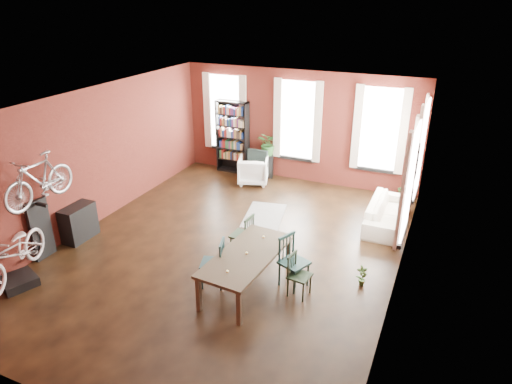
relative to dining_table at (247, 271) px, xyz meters
The scene contains 19 objects.
room 2.55m from the dining_table, 112.72° to the left, with size 9.00×9.04×3.22m.
dining_table is the anchor object (origin of this frame).
dining_chair_a 0.66m from the dining_table, 164.62° to the right, with size 0.44×0.44×0.94m, color #1A373A.
dining_chair_b 1.21m from the dining_table, 119.86° to the left, with size 0.42×0.42×0.91m, color black.
dining_chair_c 0.99m from the dining_table, ahead, with size 0.38×0.38×0.83m, color black.
dining_chair_d 0.90m from the dining_table, 27.48° to the left, with size 0.47×0.47×1.02m, color #1A3936.
bookshelf 6.18m from the dining_table, 118.82° to the left, with size 1.00×0.32×2.20m, color black.
white_armchair 5.16m from the dining_table, 112.81° to the left, with size 0.83×0.78×0.85m, color white.
cream_sofa 4.18m from the dining_table, 61.51° to the left, with size 2.08×0.61×0.81m, color beige.
striped_rug 3.05m from the dining_table, 106.59° to the left, with size 0.92×1.48×0.01m, color black.
bike_trainer 4.37m from the dining_table, 156.98° to the right, with size 0.60×0.60×0.17m, color black.
bike_wall_rack 4.43m from the dining_table, behind, with size 0.16×0.60×1.30m, color black.
console_table 4.24m from the dining_table, behind, with size 0.40×0.80×0.80m, color black.
plant_stand 5.67m from the dining_table, 108.63° to the left, with size 0.34×0.34×0.69m, color black.
plant_by_sofa 5.81m from the dining_table, 67.82° to the left, with size 0.35×0.63×0.28m, color #305421.
plant_small 2.20m from the dining_table, 25.26° to the left, with size 0.22×0.42×0.15m, color #396227.
bicycle_floor 4.40m from the dining_table, 157.26° to the right, with size 0.69×1.04×1.97m, color beige.
bicycle_hung 4.53m from the dining_table, 169.96° to the right, with size 0.47×1.00×1.66m, color #A5A8AD.
plant_on_stand 5.68m from the dining_table, 108.27° to the left, with size 0.62×0.69×0.54m, color #2C6127.
Camera 1 is at (4.02, -7.59, 5.15)m, focal length 32.00 mm.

